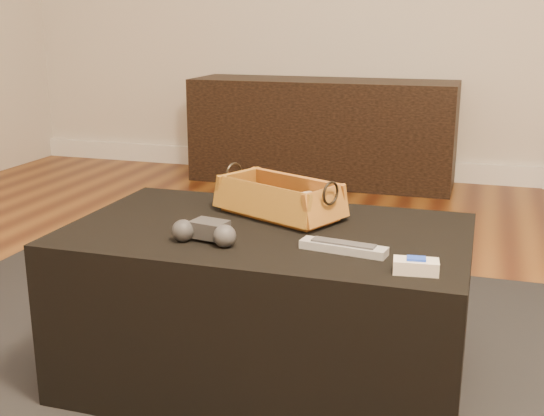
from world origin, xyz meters
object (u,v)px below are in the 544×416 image
(ottoman, at_px, (267,305))
(wicker_basket, at_px, (279,201))
(tv_remote, at_px, (271,207))
(game_controller, at_px, (206,232))
(cream_gadget, at_px, (416,266))
(media_cabinet, at_px, (322,131))
(silver_remote, at_px, (343,247))

(ottoman, bearing_deg, wicker_basket, 92.31)
(ottoman, height_order, tv_remote, tv_remote)
(tv_remote, bearing_deg, wicker_basket, 30.87)
(tv_remote, distance_m, game_controller, 0.28)
(tv_remote, bearing_deg, cream_gadget, -19.23)
(tv_remote, xyz_separation_m, game_controller, (-0.08, -0.27, 0.00))
(media_cabinet, bearing_deg, ottoman, -79.94)
(wicker_basket, height_order, silver_remote, wicker_basket)
(wicker_basket, bearing_deg, media_cabinet, 100.48)
(ottoman, height_order, cream_gadget, cream_gadget)
(wicker_basket, relative_size, game_controller, 2.30)
(wicker_basket, height_order, cream_gadget, wicker_basket)
(ottoman, xyz_separation_m, cream_gadget, (0.39, -0.21, 0.23))
(tv_remote, height_order, game_controller, game_controller)
(ottoman, relative_size, silver_remote, 4.88)
(ottoman, xyz_separation_m, tv_remote, (-0.03, 0.12, 0.23))
(media_cabinet, bearing_deg, silver_remote, -75.53)
(media_cabinet, distance_m, cream_gadget, 2.69)
(game_controller, distance_m, silver_remote, 0.32)
(tv_remote, xyz_separation_m, silver_remote, (0.25, -0.24, -0.01))
(tv_remote, height_order, silver_remote, tv_remote)
(media_cabinet, relative_size, game_controller, 9.25)
(ottoman, height_order, silver_remote, silver_remote)
(wicker_basket, distance_m, cream_gadget, 0.52)
(media_cabinet, distance_m, tv_remote, 2.28)
(media_cabinet, xyz_separation_m, game_controller, (0.32, -2.51, 0.16))
(wicker_basket, bearing_deg, ottoman, -87.69)
(tv_remote, height_order, wicker_basket, wicker_basket)
(media_cabinet, bearing_deg, wicker_basket, -79.52)
(media_cabinet, xyz_separation_m, cream_gadget, (0.81, -2.56, 0.14))
(silver_remote, bearing_deg, tv_remote, 135.96)
(wicker_basket, bearing_deg, game_controller, -109.43)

